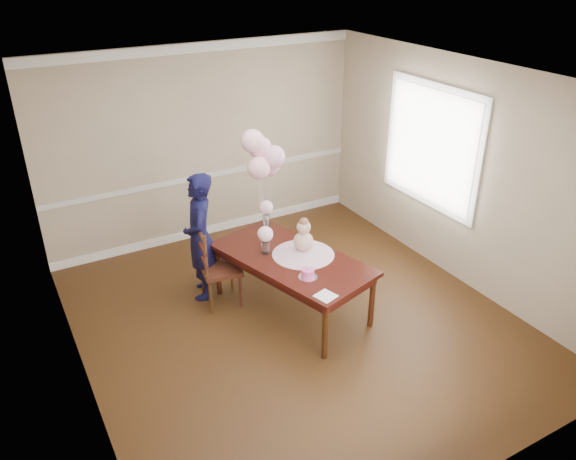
{
  "coord_description": "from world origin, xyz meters",
  "views": [
    {
      "loc": [
        -2.62,
        -4.46,
        3.81
      ],
      "look_at": [
        0.02,
        0.23,
        1.05
      ],
      "focal_mm": 35.0,
      "sensor_mm": 36.0,
      "label": 1
    }
  ],
  "objects": [
    {
      "name": "rose_vase_near",
      "position": [
        -0.13,
        0.47,
        0.76
      ],
      "size": [
        0.11,
        0.11,
        0.15
      ],
      "primitive_type": "cylinder",
      "rotation": [
        0.0,
        0.0,
        0.28
      ],
      "color": "silver",
      "rests_on": "dining_table_top"
    },
    {
      "name": "balloon_weight",
      "position": [
        0.02,
        0.75,
        0.7
      ],
      "size": [
        0.05,
        0.05,
        0.02
      ],
      "primitive_type": "cylinder",
      "rotation": [
        0.0,
        0.0,
        0.28
      ],
      "color": "silver",
      "rests_on": "dining_table_top"
    },
    {
      "name": "dining_table_top",
      "position": [
        0.08,
        0.24,
        0.67
      ],
      "size": [
        1.39,
        2.03,
        0.05
      ],
      "primitive_type": "cube",
      "rotation": [
        0.0,
        0.0,
        0.28
      ],
      "color": "black",
      "rests_on": "table_leg_fl"
    },
    {
      "name": "napkin",
      "position": [
        -0.02,
        -0.6,
        0.7
      ],
      "size": [
        0.23,
        0.23,
        0.01
      ],
      "primitive_type": "cube",
      "rotation": [
        0.0,
        0.0,
        0.28
      ],
      "color": "white",
      "rests_on": "dining_table_top"
    },
    {
      "name": "table_apron",
      "position": [
        0.08,
        0.24,
        0.6
      ],
      "size": [
        1.28,
        1.91,
        0.09
      ],
      "primitive_type": "cube",
      "rotation": [
        0.0,
        0.0,
        0.28
      ],
      "color": "black",
      "rests_on": "table_leg_fl"
    },
    {
      "name": "table_leg_fr",
      "position": [
        0.68,
        -0.47,
        0.32
      ],
      "size": [
        0.08,
        0.08,
        0.65
      ],
      "primitive_type": "cylinder",
      "rotation": [
        0.0,
        0.0,
        0.28
      ],
      "color": "black",
      "rests_on": "floor"
    },
    {
      "name": "chair_leg_bl",
      "position": [
        -0.72,
        0.98,
        0.21
      ],
      "size": [
        0.04,
        0.04,
        0.42
      ],
      "primitive_type": "cylinder",
      "rotation": [
        0.0,
        0.0,
        -0.14
      ],
      "color": "#3A160F",
      "rests_on": "floor"
    },
    {
      "name": "woman",
      "position": [
        -0.69,
        1.04,
        0.77
      ],
      "size": [
        0.55,
        0.66,
        1.55
      ],
      "primitive_type": "imported",
      "rotation": [
        0.0,
        0.0,
        -1.93
      ],
      "color": "black",
      "rests_on": "floor"
    },
    {
      "name": "window_blinds",
      "position": [
        2.21,
        0.5,
        1.55
      ],
      "size": [
        0.01,
        1.5,
        1.4
      ],
      "primitive_type": "cube",
      "color": "silver",
      "rests_on": "wall_right"
    },
    {
      "name": "crown_molding",
      "position": [
        0.0,
        2.49,
        2.63
      ],
      "size": [
        4.5,
        0.02,
        0.12
      ],
      "primitive_type": "cube",
      "color": "silver",
      "rests_on": "wall_back"
    },
    {
      "name": "chair_leg_fl",
      "position": [
        -0.77,
        0.63,
        0.21
      ],
      "size": [
        0.04,
        0.04,
        0.42
      ],
      "primitive_type": "cylinder",
      "rotation": [
        0.0,
        0.0,
        -0.14
      ],
      "color": "#361D0E",
      "rests_on": "floor"
    },
    {
      "name": "dining_chair_seat",
      "position": [
        -0.57,
        0.78,
        0.44
      ],
      "size": [
        0.49,
        0.49,
        0.05
      ],
      "primitive_type": "cube",
      "rotation": [
        0.0,
        0.0,
        -0.14
      ],
      "color": "#39180F",
      "rests_on": "chair_leg_fl"
    },
    {
      "name": "balloon_d",
      "position": [
        -0.08,
        0.84,
        1.89
      ],
      "size": [
        0.26,
        0.26,
        0.26
      ],
      "primitive_type": "sphere",
      "color": "#FDB3C6",
      "rests_on": "balloon_ribbon_d"
    },
    {
      "name": "chair_slat_low",
      "position": [
        -0.76,
        0.81,
        0.61
      ],
      "size": [
        0.09,
        0.39,
        0.05
      ],
      "primitive_type": "cube",
      "rotation": [
        0.0,
        0.0,
        -0.14
      ],
      "color": "black",
      "rests_on": "dining_chair_seat"
    },
    {
      "name": "wall_left",
      "position": [
        -2.25,
        0.0,
        1.35
      ],
      "size": [
        0.02,
        5.0,
        2.7
      ],
      "primitive_type": "cube",
      "color": "tan",
      "rests_on": "floor"
    },
    {
      "name": "chair_leg_br",
      "position": [
        -0.37,
        0.93,
        0.21
      ],
      "size": [
        0.04,
        0.04,
        0.42
      ],
      "primitive_type": "cylinder",
      "rotation": [
        0.0,
        0.0,
        -0.14
      ],
      "color": "#3D2310",
      "rests_on": "floor"
    },
    {
      "name": "baby_skirt",
      "position": [
        0.22,
        0.23,
        0.74
      ],
      "size": [
        0.87,
        0.87,
        0.09
      ],
      "primitive_type": "cone",
      "rotation": [
        0.0,
        0.0,
        0.28
      ],
      "color": "#DBA1C0",
      "rests_on": "dining_table_top"
    },
    {
      "name": "balloon_a",
      "position": [
        -0.06,
        0.73,
        1.61
      ],
      "size": [
        0.26,
        0.26,
        0.26
      ],
      "primitive_type": "sphere",
      "color": "#F2ABB8",
      "rests_on": "balloon_ribbon_a"
    },
    {
      "name": "balloon_ribbon_c",
      "position": [
        0.02,
        0.8,
        1.18
      ],
      "size": [
        0.01,
        0.09,
        0.95
      ],
      "primitive_type": "cylinder",
      "rotation": [
        -0.09,
        0.02,
        0.28
      ],
      "color": "white",
      "rests_on": "balloon_weight"
    },
    {
      "name": "chair_back_post_r",
      "position": [
        -0.74,
        0.98,
        0.73
      ],
      "size": [
        0.04,
        0.04,
        0.55
      ],
      "primitive_type": "cylinder",
      "rotation": [
        0.0,
        0.0,
        -0.14
      ],
      "color": "#3D2010",
      "rests_on": "dining_chair_seat"
    },
    {
      "name": "birthday_cake",
      "position": [
        0.01,
        -0.21,
        0.74
      ],
      "size": [
        0.17,
        0.17,
        0.09
      ],
      "primitive_type": "cylinder",
      "rotation": [
        0.0,
        0.0,
        0.28
      ],
      "color": "#FF50B1",
      "rests_on": "cake_platter"
    },
    {
      "name": "cake_flower_b",
      "position": [
        0.03,
        -0.18,
        0.8
      ],
      "size": [
        0.03,
        0.03,
        0.03
      ],
      "primitive_type": "sphere",
      "color": "white",
      "rests_on": "birthday_cake"
    },
    {
      "name": "window_frame",
      "position": [
        2.23,
        0.5,
        1.55
      ],
      "size": [
        0.02,
        1.66,
        1.56
      ],
      "primitive_type": "cube",
      "color": "white",
      "rests_on": "wall_right"
    },
    {
      "name": "balloon_ribbon_e",
      "position": [
        0.08,
        0.81,
        1.06
      ],
      "size": [
        0.11,
        0.1,
        0.72
      ],
      "primitive_type": "cylinder",
      "rotation": [
        -0.09,
        0.17,
        0.28
      ],
      "color": "white",
      "rests_on": "balloon_weight"
    },
    {
      "name": "chair_slat_mid",
      "position": [
        -0.76,
        0.81,
        0.77
      ],
      "size": [
        0.09,
        0.39,
        0.05
      ],
      "primitive_type": "cube",
      "rotation": [
        0.0,
        0.0,
        -0.14
      ],
      "color": "#34130E",
      "rests_on": "dining_chair_seat"
    },
    {
      "name": "balloon_ribbon_d",
      "position": [
        -0.03,
        0.79,
        1.23
      ],
      "size": [
        0.1,
        0.07,
        1.04
      ],
      "primitive_type": "cylinder",
      "rotation": [
        -0.09,
        -0.07,
        0.28
      ],
      "color": "white",
      "rests_on": "balloon_weight"
    },
    {
      "name": "balloon_b",
      "position": [
        0.13,
        0.73,
        1.7
      ],
      "size": [
        0.26,
        0.26,
        0.26
      ],
      "primitive_type": "sphere",
      "color": "#DD9CBA",
      "rests_on": "balloon_ribbon_b"
    },
    {
      "name": "chair_back_post_l",
      "position": [
        -0.79,
        0.63,
        0.73
      ],
      "size": [
        0.04,
        0.04,
        0.55
      ],
      "primitive_type": "cylinder",
      "rotation": [
        0.0,
        0.0,
        -0.14
      ],
      "color": "#3E2011",
      "rests_on": "dining_chair_seat"
    },
    {
      "name": "cake_flower_a",
      "position": [
        0.01,
        -0.21,
        0.8
      ],
      "size": [
        0.03,
        0.03,
        0.03
      ],
      "primitive_type": "sphere",
      "color": "silver",
      "rests_on": "birthday_cake"
    },
    {
      "name": "ceiling",
      "position": [
        0.0,
        0.0,
        2.7
      ],
      "size": [
        4.5,
        5.0,
        0.02
      ],
      "primitive_type": "cube",
      "color": "white",
      "rests_on": "wall_back"
    },
    {
      "name": "baby_torso",
      "position": [
        0.22,
        0.23,
        0.86
      ],
      "size": [
        0.22,
        0.22,
        0.22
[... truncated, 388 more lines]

